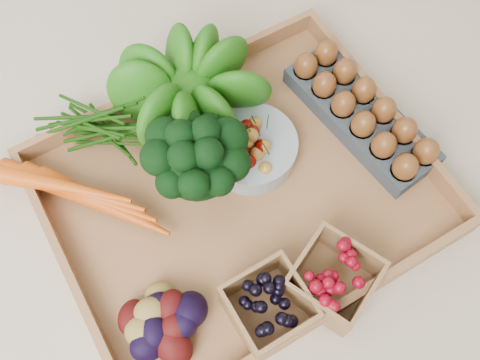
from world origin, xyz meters
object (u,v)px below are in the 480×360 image
tray (240,195)px  broccoli (198,171)px  cherry_bowl (251,148)px  egg_carton (360,117)px

tray → broccoli: broccoli is taller
cherry_bowl → egg_carton: (0.18, -0.04, -0.00)m
tray → cherry_bowl: cherry_bowl is taller
tray → egg_carton: size_ratio=2.02×
egg_carton → tray: bearing=176.5°
broccoli → egg_carton: bearing=-5.3°
tray → egg_carton: 0.23m
broccoli → cherry_bowl: 0.10m
cherry_bowl → egg_carton: cherry_bowl is taller
broccoli → tray: bearing=-38.4°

